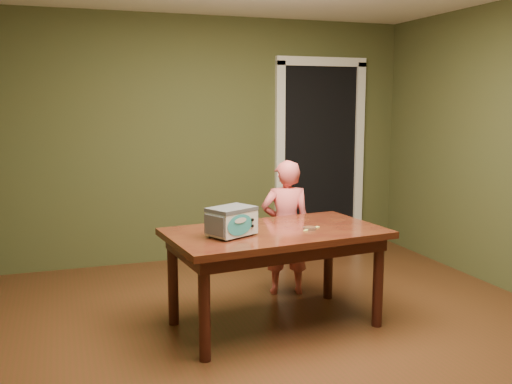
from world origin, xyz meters
TOP-DOWN VIEW (x-y plane):
  - floor at (0.00, 0.00)m, footprint 5.00×5.00m
  - room_shell at (0.00, 0.00)m, footprint 4.52×5.02m
  - doorway at (1.30, 2.78)m, footprint 1.10×0.66m
  - dining_table at (-0.04, 0.42)m, footprint 1.69×1.07m
  - toy_oven at (-0.40, 0.34)m, footprint 0.40×0.35m
  - baking_pan at (0.21, 0.35)m, footprint 0.10×0.10m
  - spatula at (0.23, 0.35)m, footprint 0.17×0.11m
  - child at (0.32, 1.09)m, footprint 0.49×0.38m

SIDE VIEW (x-z plane):
  - floor at x=0.00m, z-range 0.00..0.00m
  - child at x=0.32m, z-range 0.00..1.20m
  - dining_table at x=-0.04m, z-range 0.28..1.03m
  - spatula at x=0.23m, z-range 0.75..0.76m
  - baking_pan at x=0.21m, z-range 0.75..0.77m
  - toy_oven at x=-0.40m, z-range 0.76..0.97m
  - doorway at x=1.30m, z-range -0.07..2.18m
  - room_shell at x=0.00m, z-range 0.40..3.01m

